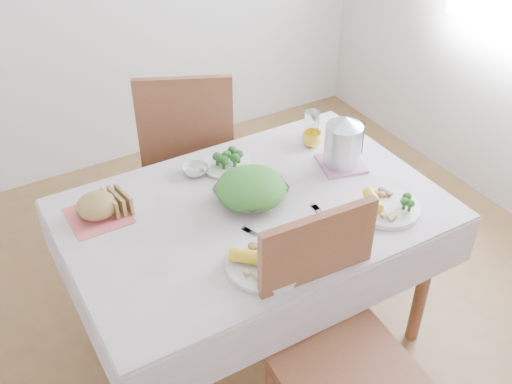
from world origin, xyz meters
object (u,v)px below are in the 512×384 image
salad_bowl (251,194)px  electric_kettle (343,142)px  chair_near (342,374)px  dinner_plate_left (266,265)px  dining_table (254,277)px  yellow_mug (312,139)px  chair_far (190,162)px  dinner_plate_right (387,208)px

salad_bowl → electric_kettle: (0.48, 0.03, 0.09)m
salad_bowl → electric_kettle: size_ratio=1.19×
chair_near → dinner_plate_left: size_ratio=3.60×
dining_table → chair_near: (-0.02, -0.66, 0.09)m
salad_bowl → yellow_mug: yellow_mug is taller
chair_near → dinner_plate_left: chair_near is taller
chair_far → dinner_plate_left: bearing=103.5°
chair_far → yellow_mug: bearing=147.8°
chair_near → dinner_plate_right: bearing=41.8°
dining_table → yellow_mug: yellow_mug is taller
chair_near → salad_bowl: chair_near is taller
chair_near → yellow_mug: 1.11m
dining_table → dinner_plate_left: 0.53m
dinner_plate_left → dinner_plate_right: size_ratio=1.07×
dinner_plate_left → yellow_mug: 0.85m
chair_near → chair_far: bearing=88.8°
dining_table → salad_bowl: bearing=75.8°
dinner_plate_left → electric_kettle: bearing=32.0°
yellow_mug → dinner_plate_right: bearing=-92.1°
dinner_plate_left → yellow_mug: (0.61, 0.60, 0.03)m
dining_table → chair_far: (0.10, 0.86, 0.09)m
dinner_plate_left → yellow_mug: bearing=44.3°
yellow_mug → dinner_plate_left: bearing=-135.7°
yellow_mug → chair_far: bearing=123.0°
electric_kettle → dinner_plate_right: bearing=-103.6°
dining_table → dinner_plate_left: bearing=-113.6°
dining_table → chair_far: 0.87m
dinner_plate_left → yellow_mug: size_ratio=3.14×
chair_far → salad_bowl: chair_far is taller
dinner_plate_right → dining_table: bearing=148.0°
dining_table → electric_kettle: electric_kettle is taller
dinner_plate_left → electric_kettle: (0.63, 0.39, 0.11)m
chair_far → yellow_mug: size_ratio=11.62×
dining_table → yellow_mug: 0.69m
chair_near → dinner_plate_right: size_ratio=3.86×
dining_table → dinner_plate_right: 0.66m
chair_far → electric_kettle: bearing=141.5°
chair_near → dinner_plate_right: (0.47, 0.38, 0.31)m
electric_kettle → chair_near: bearing=-132.5°
salad_bowl → dinner_plate_left: salad_bowl is taller
chair_far → yellow_mug: 0.77m
salad_bowl → electric_kettle: bearing=3.3°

